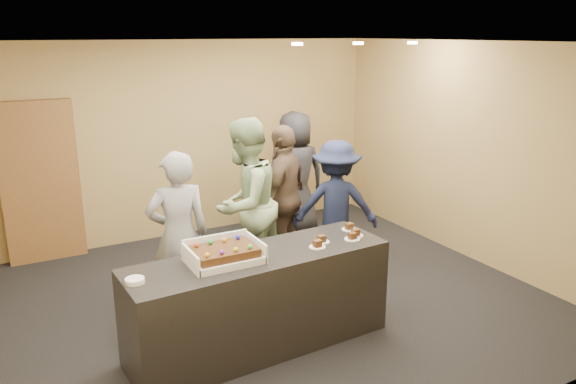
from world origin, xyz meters
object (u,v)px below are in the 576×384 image
at_px(sheet_cake, 224,251).
at_px(person_sage_man, 245,205).
at_px(person_server_grey, 179,236).
at_px(person_navy_man, 336,205).
at_px(storage_cabinet, 40,182).
at_px(cake_box, 223,256).
at_px(serving_counter, 260,301).
at_px(person_dark_suit, 295,175).
at_px(plate_stack, 135,281).
at_px(person_brown_extra, 285,197).

bearing_deg(sheet_cake, person_sage_man, 58.79).
xyz_separation_m(person_server_grey, person_navy_man, (2.04, 0.28, -0.07)).
bearing_deg(storage_cabinet, cake_box, -70.14).
relative_size(person_server_grey, person_sage_man, 0.89).
bearing_deg(person_server_grey, person_sage_man, -154.67).
bearing_deg(serving_counter, person_dark_suit, 51.87).
xyz_separation_m(plate_stack, person_server_grey, (0.67, 0.98, -0.06)).
xyz_separation_m(serving_counter, person_dark_suit, (1.73, 2.43, 0.43)).
distance_m(person_sage_man, person_dark_suit, 1.75).
relative_size(person_sage_man, person_navy_man, 1.22).
xyz_separation_m(serving_counter, storage_cabinet, (-1.46, 3.17, 0.56)).
xyz_separation_m(plate_stack, person_brown_extra, (2.20, 1.60, -0.04)).
height_order(cake_box, person_navy_man, person_navy_man).
relative_size(cake_box, sheet_cake, 1.18).
relative_size(plate_stack, person_sage_man, 0.08).
distance_m(serving_counter, person_sage_man, 1.42).
xyz_separation_m(cake_box, person_sage_man, (0.76, 1.23, 0.02)).
bearing_deg(person_sage_man, sheet_cake, 24.86).
xyz_separation_m(serving_counter, person_server_grey, (-0.44, 0.93, 0.41)).
bearing_deg(cake_box, person_navy_man, 31.62).
bearing_deg(person_navy_man, plate_stack, 54.48).
bearing_deg(person_sage_man, person_server_grey, -13.45).
relative_size(plate_stack, person_dark_suit, 0.09).
distance_m(cake_box, person_sage_man, 1.45).
bearing_deg(storage_cabinet, plate_stack, -83.61).
xyz_separation_m(storage_cabinet, person_sage_man, (1.90, -1.92, -0.05)).
distance_m(cake_box, person_dark_suit, 3.16).
height_order(serving_counter, sheet_cake, sheet_cake).
bearing_deg(plate_stack, cake_box, 5.22).
relative_size(storage_cabinet, person_dark_suit, 1.14).
distance_m(person_sage_man, person_brown_extra, 0.73).
distance_m(cake_box, person_server_grey, 0.92).
xyz_separation_m(plate_stack, person_dark_suit, (2.83, 2.48, -0.04)).
distance_m(person_server_grey, person_brown_extra, 1.65).
height_order(person_sage_man, person_brown_extra, person_sage_man).
height_order(cake_box, person_server_grey, person_server_grey).
relative_size(person_server_grey, person_navy_man, 1.09).
height_order(plate_stack, person_server_grey, person_server_grey).
bearing_deg(plate_stack, sheet_cake, 3.55).
bearing_deg(person_server_grey, person_dark_suit, -140.47).
height_order(storage_cabinet, person_brown_extra, storage_cabinet).
xyz_separation_m(person_sage_man, person_dark_suit, (1.29, 1.17, -0.08)).
bearing_deg(plate_stack, storage_cabinet, 96.39).
bearing_deg(person_server_grey, person_brown_extra, -153.02).
bearing_deg(person_brown_extra, serving_counter, 15.61).
height_order(cake_box, person_dark_suit, person_dark_suit).
height_order(storage_cabinet, person_server_grey, storage_cabinet).
bearing_deg(person_server_grey, person_navy_man, -167.25).
bearing_deg(person_server_grey, serving_counter, 119.90).
relative_size(person_sage_man, person_brown_extra, 1.09).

